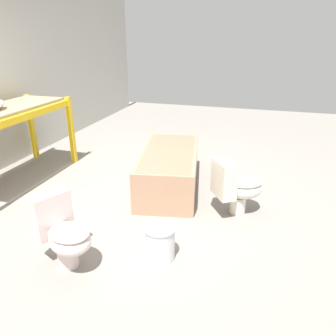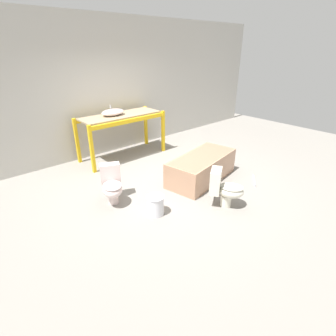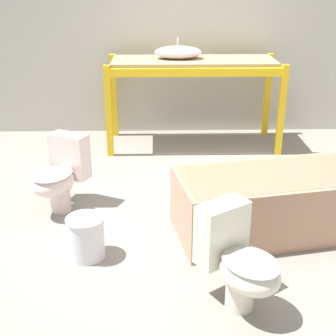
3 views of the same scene
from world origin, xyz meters
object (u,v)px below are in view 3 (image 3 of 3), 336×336
sink_basin (178,52)px  toilet_near (238,260)px  toilet_far (60,174)px  bucket_white (86,237)px  bathtub_main (276,198)px

sink_basin → toilet_near: 3.21m
toilet_near → toilet_far: 1.94m
sink_basin → bucket_white: (-0.79, -2.52, -0.96)m
sink_basin → bucket_white: size_ratio=1.68×
bucket_white → toilet_near: bearing=-29.0°
toilet_near → bucket_white: (-1.04, 0.58, -0.17)m
toilet_near → bucket_white: bearing=117.6°
sink_basin → toilet_far: size_ratio=0.84×
sink_basin → toilet_near: (0.25, -3.10, -0.79)m
sink_basin → toilet_far: bearing=-122.8°
bathtub_main → toilet_near: 1.05m
toilet_near → bucket_white: toilet_near is taller
toilet_far → bathtub_main: bearing=12.1°
toilet_near → bucket_white: size_ratio=2.01×
toilet_far → bucket_white: (0.33, -0.79, -0.17)m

